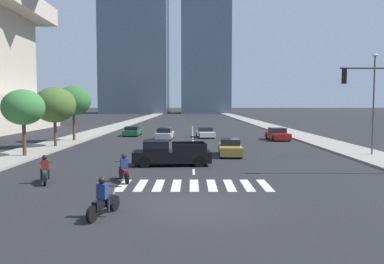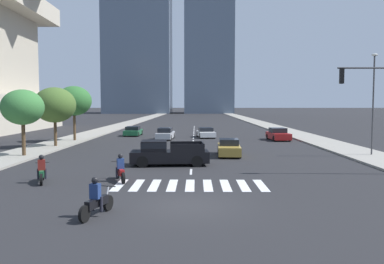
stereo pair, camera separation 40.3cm
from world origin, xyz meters
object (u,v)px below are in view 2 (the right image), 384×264
Objects in this scene: sedan_red_0 at (278,135)px; sedan_white_2 at (206,133)px; sedan_gold_3 at (229,148)px; street_tree_nearest at (23,107)px; sedan_silver_4 at (165,134)px; street_tree_third at (74,101)px; motorcycle_lead at (97,201)px; sedan_green_1 at (133,131)px; street_tree_second at (55,105)px; motorcycle_trailing at (42,172)px; pickup_truck at (166,153)px; motorcycle_third at (120,170)px; street_lamp_east at (373,97)px.

sedan_white_2 is at bearing -117.81° from sedan_red_0.
sedan_white_2 is 17.26m from sedan_gold_3.
sedan_red_0 is 27.21m from street_tree_nearest.
street_tree_nearest reaches higher than sedan_silver_4.
sedan_gold_3 is at bearing -36.24° from street_tree_third.
street_tree_nearest is at bearing 48.51° from motorcycle_lead.
sedan_silver_4 is at bearing -154.39° from sedan_gold_3.
sedan_red_0 is 23.08m from street_tree_third.
street_tree_second reaches higher than sedan_green_1.
sedan_green_1 is (-17.54, 6.18, -0.08)m from sedan_red_0.
motorcycle_trailing is at bearing 53.08° from motorcycle_lead.
pickup_truck is at bearing 9.79° from motorcycle_lead.
street_tree_third is at bearing 90.00° from street_tree_nearest.
motorcycle_third is at bearing -101.66° from motorcycle_trailing.
motorcycle_trailing is 0.37× the size of street_tree_second.
street_tree_second reaches higher than motorcycle_trailing.
sedan_red_0 is 1.01× the size of sedan_gold_3.
street_tree_third is at bearing 35.91° from motorcycle_lead.
motorcycle_lead is 7.58m from motorcycle_trailing.
motorcycle_third is 0.49× the size of sedan_green_1.
motorcycle_lead and motorcycle_trailing have the same top height.
sedan_silver_4 is at bearing 139.41° from street_lamp_east.
street_tree_second is at bearing 160.28° from sedan_green_1.
sedan_white_2 is (5.27, 27.71, -0.02)m from motorcycle_third.
street_tree_third is (-15.95, 11.69, 3.83)m from sedan_gold_3.
street_tree_third is at bearing 147.88° from sedan_green_1.
sedan_silver_4 is at bearing -28.63° from motorcycle_trailing.
street_tree_nearest is at bearing -23.30° from pickup_truck.
street_tree_nearest reaches higher than motorcycle_third.
motorcycle_trailing is 15.35m from sedan_gold_3.
pickup_truck reaches higher than motorcycle_lead.
motorcycle_lead is 18.27m from sedan_gold_3.
sedan_red_0 is 15.13m from sedan_gold_3.
sedan_gold_3 is (4.66, 5.02, -0.20)m from pickup_truck.
motorcycle_trailing is at bearing -179.27° from sedan_green_1.
motorcycle_trailing is 11.64m from street_tree_nearest.
sedan_red_0 is at bearing -50.37° from motorcycle_third.
street_tree_second is at bearing 40.25° from motorcycle_lead.
street_tree_second reaches higher than sedan_white_2.
sedan_gold_3 is 16.32m from street_tree_nearest.
pickup_truck is 16.96m from street_lamp_east.
sedan_red_0 is (17.44, 24.54, 0.06)m from motorcycle_trailing.
sedan_gold_3 is 15.80m from sedan_silver_4.
motorcycle_trailing is 25.92m from sedan_silver_4.
sedan_green_1 is 9.72m from sedan_white_2.
motorcycle_third is at bearing -30.00° from sedan_gold_3.
pickup_truck is at bearing -63.97° from motorcycle_trailing.
motorcycle_lead is 34.71m from sedan_white_2.
sedan_gold_3 reaches higher than sedan_white_2.
street_lamp_east reaches higher than motorcycle_third.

